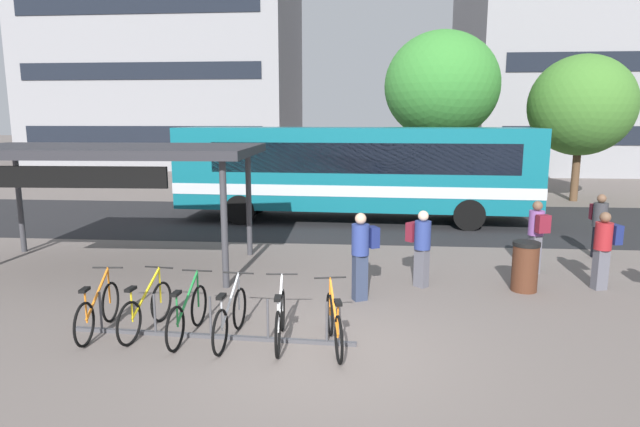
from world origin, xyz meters
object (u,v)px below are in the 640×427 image
parked_bicycle_orange_0 (98,311)px  trash_bin (525,266)px  parked_bicycle_orange_5 (334,324)px  commuter_navy_pack_4 (362,250)px  parked_bicycle_green_2 (188,315)px  parked_bicycle_silver_3 (230,318)px  commuter_maroon_pack_1 (537,232)px  parked_bicycle_yellow_1 (146,310)px  street_tree_0 (581,106)px  parked_bicycle_white_4 (280,320)px  commuter_maroon_pack_2 (599,221)px  commuter_maroon_pack_3 (421,243)px  commuter_navy_pack_0 (604,245)px  street_tree_1 (442,86)px  city_bus (352,170)px  transit_shelter (105,154)px

parked_bicycle_orange_0 → trash_bin: size_ratio=1.67×
parked_bicycle_orange_5 → commuter_navy_pack_4: 2.38m
parked_bicycle_green_2 → parked_bicycle_silver_3: bearing=-93.2°
parked_bicycle_orange_0 → commuter_maroon_pack_1: (8.25, 4.18, 0.58)m
parked_bicycle_yellow_1 → street_tree_0: (12.53, 15.41, 3.65)m
parked_bicycle_green_2 → parked_bicycle_silver_3: 0.72m
parked_bicycle_white_4 → commuter_maroon_pack_2: bearing=-55.9°
parked_bicycle_yellow_1 → commuter_maroon_pack_3: 5.59m
commuter_navy_pack_0 → trash_bin: bearing=-6.6°
trash_bin → street_tree_1: bearing=90.2°
commuter_maroon_pack_2 → commuter_maroon_pack_3: commuter_maroon_pack_2 is taller
trash_bin → street_tree_1: (-0.06, 13.15, 4.37)m
parked_bicycle_silver_3 → commuter_maroon_pack_3: 4.55m
parked_bicycle_yellow_1 → street_tree_0: street_tree_0 is taller
street_tree_1 → parked_bicycle_orange_0: bearing=-115.4°
city_bus → street_tree_0: size_ratio=1.98×
parked_bicycle_orange_0 → parked_bicycle_yellow_1: (0.78, 0.10, 0.00)m
street_tree_1 → parked_bicycle_green_2: bearing=-110.7°
commuter_navy_pack_4 → transit_shelter: bearing=-41.8°
commuter_navy_pack_0 → street_tree_1: 13.61m
commuter_maroon_pack_1 → city_bus: bearing=21.3°
parked_bicycle_green_2 → trash_bin: bearing=-61.8°
parked_bicycle_silver_3 → commuter_navy_pack_4: commuter_navy_pack_4 is taller
trash_bin → street_tree_0: street_tree_0 is taller
commuter_maroon_pack_1 → trash_bin: bearing=140.9°
parked_bicycle_silver_3 → trash_bin: 6.17m
parked_bicycle_silver_3 → commuter_maroon_pack_1: (6.00, 4.30, 0.58)m
city_bus → street_tree_1: street_tree_1 is taller
commuter_maroon_pack_3 → street_tree_0: size_ratio=0.27×
commuter_navy_pack_0 → street_tree_1: (-1.68, 12.91, 3.95)m
parked_bicycle_green_2 → street_tree_0: 19.85m
commuter_maroon_pack_1 → commuter_maroon_pack_2: bearing=-66.7°
commuter_maroon_pack_1 → street_tree_1: street_tree_1 is taller
parked_bicycle_yellow_1 → commuter_navy_pack_4: 4.07m
parked_bicycle_green_2 → commuter_navy_pack_4: (2.78, 2.06, 0.62)m
transit_shelter → street_tree_0: (14.92, 11.74, 1.32)m
parked_bicycle_white_4 → commuter_maroon_pack_2: size_ratio=1.05×
parked_bicycle_orange_0 → commuter_navy_pack_4: size_ratio=1.00×
parked_bicycle_orange_0 → commuter_navy_pack_0: commuter_navy_pack_0 is taller
parked_bicycle_white_4 → commuter_maroon_pack_2: (7.20, 5.85, 0.56)m
city_bus → parked_bicycle_yellow_1: 10.67m
parked_bicycle_orange_0 → commuter_navy_pack_4: commuter_navy_pack_4 is taller
city_bus → commuter_maroon_pack_3: size_ratio=7.43×
parked_bicycle_white_4 → commuter_maroon_pack_3: bearing=-43.6°
city_bus → street_tree_0: 11.03m
commuter_navy_pack_0 → trash_bin: size_ratio=1.59×
parked_bicycle_white_4 → street_tree_0: size_ratio=0.28×
city_bus → commuter_navy_pack_4: city_bus is taller
parked_bicycle_green_2 → commuter_maroon_pack_1: (6.72, 4.23, 0.58)m
parked_bicycle_orange_0 → parked_bicycle_green_2: same height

